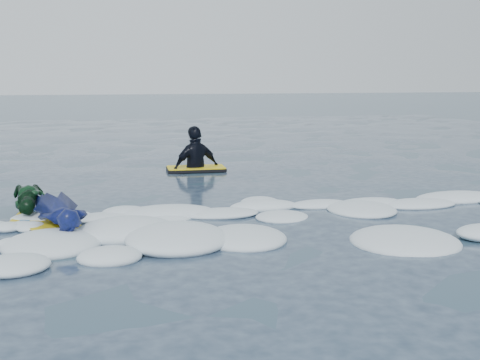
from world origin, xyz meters
name	(u,v)px	position (x,y,z in m)	size (l,w,h in m)	color
ground	(173,248)	(0.00, 0.00, 0.00)	(120.00, 120.00, 0.00)	#1C3544
foam_band	(164,226)	(0.00, 1.03, 0.00)	(12.00, 3.10, 0.30)	white
prone_woman_unit	(60,214)	(-1.28, 1.13, 0.21)	(1.00, 1.68, 0.41)	black
prone_child_unit	(31,201)	(-1.72, 2.01, 0.21)	(0.59, 1.14, 0.42)	black
waiting_rider_unit	(196,169)	(1.11, 5.48, 0.04)	(1.20, 0.76, 1.77)	black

